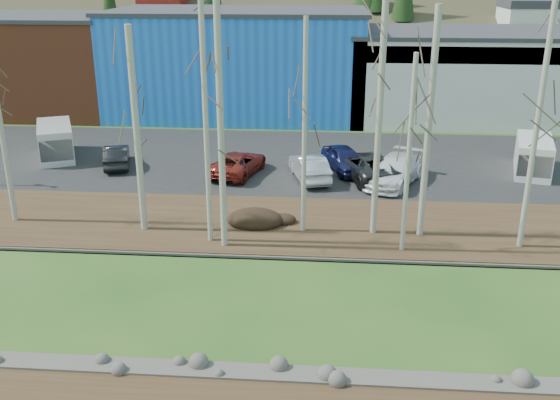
# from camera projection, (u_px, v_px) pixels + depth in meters

# --- Properties ---
(dirt_strip) EXTENTS (80.00, 1.80, 0.03)m
(dirt_strip) POSITION_uv_depth(u_px,v_px,m) (271.00, 396.00, 17.58)
(dirt_strip) COLOR #382616
(dirt_strip) RESTS_ON ground
(near_bank_rocks) EXTENTS (80.00, 0.80, 0.50)m
(near_bank_rocks) POSITION_uv_depth(u_px,v_px,m) (275.00, 375.00, 18.52)
(near_bank_rocks) COLOR #47423D
(near_bank_rocks) RESTS_ON ground
(river) EXTENTS (80.00, 8.00, 0.90)m
(river) POSITION_uv_depth(u_px,v_px,m) (285.00, 305.00, 22.35)
(river) COLOR black
(river) RESTS_ON ground
(far_bank_rocks) EXTENTS (80.00, 0.80, 0.46)m
(far_bank_rocks) POSITION_uv_depth(u_px,v_px,m) (292.00, 256.00, 26.18)
(far_bank_rocks) COLOR #47423D
(far_bank_rocks) RESTS_ON ground
(far_bank) EXTENTS (80.00, 7.00, 0.15)m
(far_bank) POSITION_uv_depth(u_px,v_px,m) (296.00, 225.00, 29.15)
(far_bank) COLOR #382616
(far_bank) RESTS_ON ground
(parking_lot) EXTENTS (80.00, 14.00, 0.14)m
(parking_lot) POSITION_uv_depth(u_px,v_px,m) (305.00, 160.00, 38.96)
(parking_lot) COLOR black
(parking_lot) RESTS_ON ground
(building_brick) EXTENTS (16.32, 12.24, 7.80)m
(building_brick) POSITION_uv_depth(u_px,v_px,m) (28.00, 62.00, 52.48)
(building_brick) COLOR brown
(building_brick) RESTS_ON ground
(building_blue) EXTENTS (20.40, 12.24, 8.30)m
(building_blue) POSITION_uv_depth(u_px,v_px,m) (240.00, 62.00, 51.05)
(building_blue) COLOR blue
(building_blue) RESTS_ON ground
(building_white) EXTENTS (18.36, 12.24, 6.80)m
(building_white) POSITION_uv_depth(u_px,v_px,m) (462.00, 74.00, 49.96)
(building_white) COLOR silver
(building_white) RESTS_ON ground
(dirt_mound) EXTENTS (2.64, 1.86, 0.52)m
(dirt_mound) POSITION_uv_depth(u_px,v_px,m) (255.00, 218.00, 29.00)
(dirt_mound) COLOR black
(dirt_mound) RESTS_ON far_bank
(birch_1) EXTENTS (0.30, 0.30, 9.05)m
(birch_1) POSITION_uv_depth(u_px,v_px,m) (137.00, 132.00, 26.99)
(birch_1) COLOR #ADA79D
(birch_1) RESTS_ON far_bank
(birch_2) EXTENTS (0.22, 0.22, 11.06)m
(birch_2) POSITION_uv_depth(u_px,v_px,m) (206.00, 116.00, 25.44)
(birch_2) COLOR #ADA79D
(birch_2) RESTS_ON far_bank
(birch_3) EXTENTS (0.27, 0.27, 10.21)m
(birch_3) POSITION_uv_depth(u_px,v_px,m) (221.00, 129.00, 25.10)
(birch_3) COLOR #ADA79D
(birch_3) RESTS_ON far_bank
(birch_4) EXTENTS (0.21, 0.21, 9.39)m
(birch_4) POSITION_uv_depth(u_px,v_px,m) (305.00, 129.00, 26.78)
(birch_4) COLOR #ADA79D
(birch_4) RESTS_ON far_bank
(birch_5) EXTENTS (0.20, 0.20, 8.21)m
(birch_5) POSITION_uv_depth(u_px,v_px,m) (409.00, 156.00, 25.01)
(birch_5) COLOR #ADA79D
(birch_5) RESTS_ON far_bank
(birch_6) EXTENTS (0.28, 0.28, 11.29)m
(birch_6) POSITION_uv_depth(u_px,v_px,m) (380.00, 109.00, 26.20)
(birch_6) COLOR #ADA79D
(birch_6) RESTS_ON far_bank
(birch_7) EXTENTS (0.29, 0.29, 9.89)m
(birch_7) POSITION_uv_depth(u_px,v_px,m) (429.00, 126.00, 26.23)
(birch_7) COLOR #ADA79D
(birch_7) RESTS_ON far_bank
(birch_8) EXTENTS (0.23, 0.23, 10.99)m
(birch_8) POSITION_uv_depth(u_px,v_px,m) (538.00, 120.00, 24.85)
(birch_8) COLOR #ADA79D
(birch_8) RESTS_ON far_bank
(car_0) EXTENTS (2.46, 4.21, 1.31)m
(car_0) POSITION_uv_depth(u_px,v_px,m) (117.00, 156.00, 37.35)
(car_0) COLOR black
(car_0) RESTS_ON parking_lot
(car_1) EXTENTS (3.27, 5.12, 1.31)m
(car_1) POSITION_uv_depth(u_px,v_px,m) (238.00, 163.00, 35.90)
(car_1) COLOR maroon
(car_1) RESTS_ON parking_lot
(car_2) EXTENTS (3.12, 4.60, 1.45)m
(car_2) POSITION_uv_depth(u_px,v_px,m) (344.00, 159.00, 36.41)
(car_2) COLOR #161945
(car_2) RESTS_ON parking_lot
(car_3) EXTENTS (2.65, 4.61, 1.44)m
(car_3) POSITION_uv_depth(u_px,v_px,m) (309.00, 167.00, 35.00)
(car_3) COLOR silver
(car_3) RESTS_ON parking_lot
(car_4) EXTENTS (4.06, 5.89, 1.50)m
(car_4) POSITION_uv_depth(u_px,v_px,m) (367.00, 165.00, 35.23)
(car_4) COLOR #29292C
(car_4) RESTS_ON parking_lot
(car_5) EXTENTS (4.11, 5.64, 1.52)m
(car_5) POSITION_uv_depth(u_px,v_px,m) (395.00, 170.00, 34.28)
(car_5) COLOR white
(car_5) RESTS_ON parking_lot
(van_white) EXTENTS (2.95, 4.86, 1.98)m
(van_white) POSITION_uv_depth(u_px,v_px,m) (533.00, 157.00, 35.97)
(van_white) COLOR white
(van_white) RESTS_ON parking_lot
(van_grey) EXTENTS (3.77, 5.16, 2.08)m
(van_grey) POSITION_uv_depth(u_px,v_px,m) (56.00, 142.00, 38.87)
(van_grey) COLOR silver
(van_grey) RESTS_ON parking_lot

